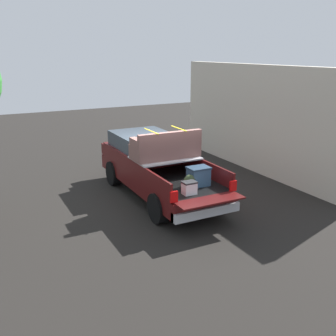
% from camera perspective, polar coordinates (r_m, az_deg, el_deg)
% --- Properties ---
extents(ground_plane, '(40.00, 40.00, 0.00)m').
position_cam_1_polar(ground_plane, '(12.42, -1.27, -4.16)').
color(ground_plane, black).
extents(pickup_truck, '(6.05, 2.06, 2.23)m').
position_cam_1_polar(pickup_truck, '(12.42, -2.01, 0.48)').
color(pickup_truck, '#470F0F').
rests_on(pickup_truck, ground_plane).
extents(building_facade, '(9.06, 0.36, 3.96)m').
position_cam_1_polar(building_facade, '(15.18, 12.64, 7.06)').
color(building_facade, beige).
rests_on(building_facade, ground_plane).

